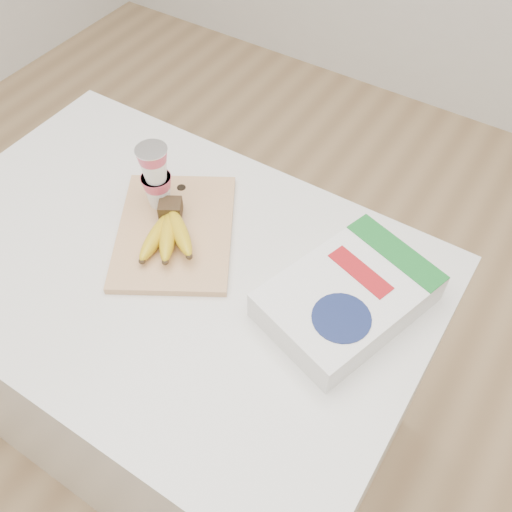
{
  "coord_description": "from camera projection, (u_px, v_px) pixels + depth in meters",
  "views": [
    {
      "loc": [
        0.56,
        -0.52,
        1.74
      ],
      "look_at": [
        0.17,
        0.09,
        0.86
      ],
      "focal_mm": 40.0,
      "sensor_mm": 36.0,
      "label": 1
    }
  ],
  "objects": [
    {
      "name": "room",
      "position": [
        115.0,
        18.0,
        0.77
      ],
      "size": [
        4.0,
        4.0,
        4.0
      ],
      "color": "tan",
      "rests_on": "ground"
    },
    {
      "name": "table",
      "position": [
        183.0,
        360.0,
        1.49
      ],
      "size": [
        1.1,
        0.73,
        0.82
      ],
      "primitive_type": "cube",
      "color": "silver",
      "rests_on": "ground"
    },
    {
      "name": "cutting_board",
      "position": [
        175.0,
        231.0,
        1.22
      ],
      "size": [
        0.38,
        0.41,
        0.02
      ],
      "primitive_type": "cube",
      "rotation": [
        0.0,
        0.0,
        0.54
      ],
      "color": "tan",
      "rests_on": "table"
    },
    {
      "name": "bananas",
      "position": [
        168.0,
        231.0,
        1.18
      ],
      "size": [
        0.16,
        0.18,
        0.06
      ],
      "color": "#382816",
      "rests_on": "cutting_board"
    },
    {
      "name": "yogurt_stack",
      "position": [
        155.0,
        175.0,
        1.19
      ],
      "size": [
        0.07,
        0.07,
        0.16
      ],
      "color": "white",
      "rests_on": "cutting_board"
    },
    {
      "name": "cereal_box",
      "position": [
        348.0,
        297.0,
        1.08
      ],
      "size": [
        0.3,
        0.37,
        0.07
      ],
      "rotation": [
        0.0,
        0.0,
        -0.31
      ],
      "color": "white",
      "rests_on": "table"
    }
  ]
}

